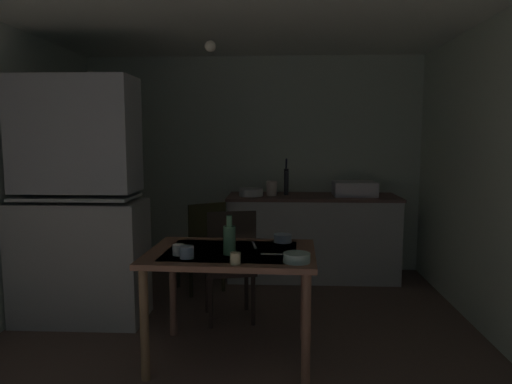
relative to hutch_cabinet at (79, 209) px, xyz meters
name	(u,v)px	position (x,y,z in m)	size (l,w,h in m)	color
ground_plane	(238,347)	(1.32, -0.45, -0.92)	(5.09, 5.09, 0.00)	brown
wall_back	(253,164)	(1.32, 1.65, 0.27)	(3.81, 0.10, 2.39)	beige
hutch_cabinet	(79,209)	(0.00, 0.00, 0.00)	(1.03, 0.51, 1.97)	#B4B3AF
counter_cabinet	(312,237)	(1.97, 1.28, -0.48)	(1.79, 0.64, 0.89)	#B4B3AF
sink_basin	(355,189)	(2.41, 1.28, 0.04)	(0.44, 0.34, 0.15)	white
hand_pump	(286,179)	(1.69, 1.32, 0.13)	(0.05, 0.27, 0.39)	#232328
mixing_bowl_counter	(251,192)	(1.32, 1.23, 0.00)	(0.25, 0.25, 0.08)	white
stoneware_crock	(272,188)	(1.54, 1.26, 0.04)	(0.11, 0.11, 0.15)	beige
dining_table	(231,265)	(1.30, -0.62, -0.27)	(1.14, 0.83, 0.75)	brown
chair_far_side	(230,264)	(1.22, 0.01, -0.44)	(0.48, 0.48, 0.93)	black
chair_by_counter	(203,244)	(0.88, 0.76, -0.45)	(0.55, 0.55, 0.88)	black
serving_bowl_wide	(283,238)	(1.64, -0.34, -0.15)	(0.13, 0.13, 0.06)	#9EB2C6
soup_bowl_small	(297,258)	(1.72, -0.88, -0.15)	(0.17, 0.17, 0.06)	#ADD1C1
mug_tall	(235,258)	(1.35, -0.95, -0.14)	(0.06, 0.06, 0.07)	beige
teacup_cream	(178,250)	(0.97, -0.74, -0.14)	(0.07, 0.07, 0.07)	white
mug_dark	(187,252)	(1.04, -0.82, -0.14)	(0.09, 0.09, 0.08)	#9EB2C6
glass_bottle	(229,239)	(1.29, -0.71, -0.07)	(0.08, 0.08, 0.25)	#4C7F56
table_knife	(254,245)	(1.44, -0.44, -0.17)	(0.19, 0.02, 0.01)	silver
teaspoon_near_bowl	(272,254)	(1.57, -0.70, -0.17)	(0.14, 0.02, 0.01)	beige
pendant_bulb	(211,46)	(1.14, -0.39, 1.20)	(0.08, 0.08, 0.08)	#F9EFCC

